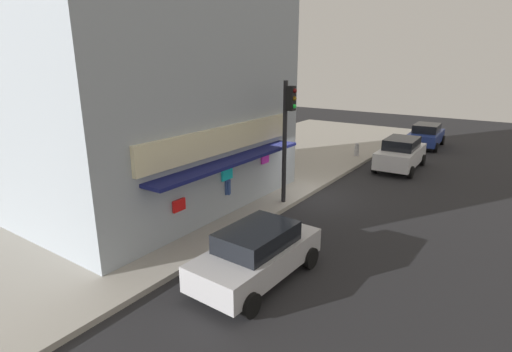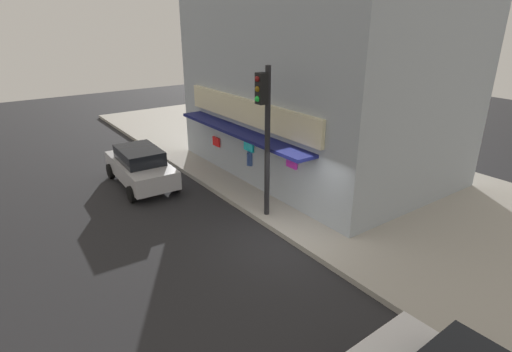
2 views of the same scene
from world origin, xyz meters
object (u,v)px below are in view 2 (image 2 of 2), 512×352
Objects in this scene: traffic_light at (265,124)px; parked_car_silver at (141,166)px; trash_can at (223,154)px; pedestrian at (254,163)px; potted_plant_by_doorway at (287,175)px.

parked_car_silver is at bearing -157.29° from traffic_light.
pedestrian is (2.90, -0.28, 0.45)m from trash_can.
traffic_light is 3.01× the size of pedestrian.
potted_plant_by_doorway is (4.20, 0.36, 0.19)m from trash_can.
parked_car_silver is (-5.47, -2.29, -2.58)m from traffic_light.
traffic_light is 4.46× the size of potted_plant_by_doorway.
potted_plant_by_doorway is 6.05m from parked_car_silver.
traffic_light is 3.60m from pedestrian.
pedestrian reaches higher than parked_car_silver.
traffic_light reaches higher than parked_car_silver.
traffic_light is at bearing -28.05° from pedestrian.
trash_can is at bearing 163.51° from traffic_light.
potted_plant_by_doorway reaches higher than trash_can.
traffic_light is 3.41m from potted_plant_by_doorway.
potted_plant_by_doorway is 0.26× the size of parked_car_silver.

